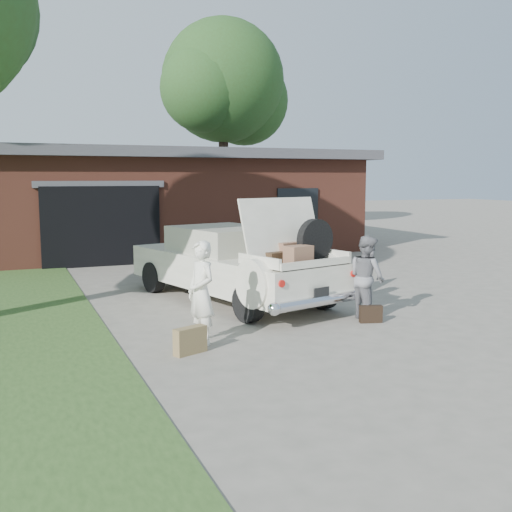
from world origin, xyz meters
name	(u,v)px	position (x,y,z in m)	size (l,w,h in m)	color
ground	(270,327)	(0.00, 0.00, 0.00)	(90.00, 90.00, 0.00)	gray
house	(160,200)	(0.98, 11.47, 1.67)	(12.80, 7.80, 3.30)	brown
tree_right	(225,87)	(5.52, 17.44, 6.47)	(6.34, 5.51, 9.52)	#38281E
sedan	(234,263)	(0.21, 2.23, 0.75)	(3.19, 5.42, 2.08)	white
woman_left	(201,293)	(-1.34, -0.52, 0.76)	(0.56, 0.37, 1.53)	white
woman_right	(367,277)	(1.78, -0.11, 0.73)	(0.71, 0.55, 1.45)	slate
suitcase_left	(190,340)	(-1.64, -0.95, 0.19)	(0.49, 0.16, 0.38)	olive
suitcase_right	(371,314)	(1.68, -0.40, 0.15)	(0.38, 0.12, 0.29)	black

